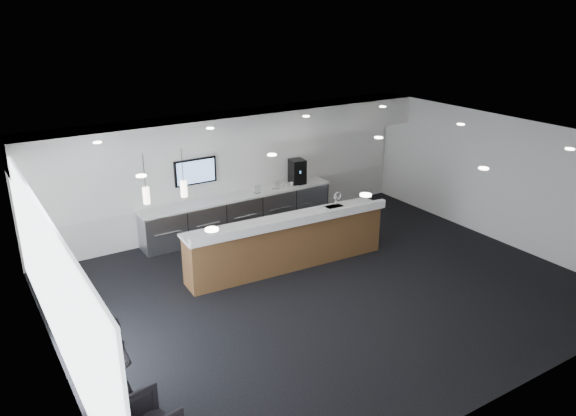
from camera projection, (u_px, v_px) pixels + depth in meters
ground at (325, 290)px, 11.26m from camera, size 10.00×10.00×0.00m
ceiling at (328, 144)px, 10.21m from camera, size 10.00×8.00×0.02m
back_wall at (232, 170)px, 13.90m from camera, size 10.00×0.02×3.00m
left_wall at (51, 288)px, 8.23m from camera, size 0.02×8.00×3.00m
right_wall at (498, 179)px, 13.24m from camera, size 0.02×8.00×3.00m
soffit_bulkhead at (239, 128)px, 13.15m from camera, size 10.00×0.90×0.70m
alcove_panel at (232, 167)px, 13.84m from camera, size 9.80×0.06×1.40m
window_blinds_wall at (54, 287)px, 8.25m from camera, size 0.04×7.36×2.55m
back_credenza at (240, 213)px, 13.97m from camera, size 5.06×0.66×0.95m
wall_tv at (195, 172)px, 13.28m from camera, size 1.05×0.08×0.62m
pendant_left at (191, 194)px, 9.90m from camera, size 0.12×0.12×0.30m
pendant_right at (153, 201)px, 9.55m from camera, size 0.12×0.12×0.30m
ceiling_can_lights at (328, 146)px, 10.22m from camera, size 7.00×5.00×0.02m
service_counter at (287, 242)px, 12.06m from camera, size 4.62×1.02×1.49m
coffee_machine at (297, 171)px, 14.63m from camera, size 0.41×0.51×0.63m
info_sign_left at (258, 189)px, 13.92m from camera, size 0.15×0.02×0.21m
info_sign_right at (276, 185)px, 14.22m from camera, size 0.16×0.05×0.21m
lounge_guest at (114, 375)px, 7.40m from camera, size 0.68×0.71×1.64m
cup_0 at (296, 183)px, 14.56m from camera, size 0.10×0.10×0.10m
cup_1 at (291, 184)px, 14.49m from camera, size 0.14×0.14×0.10m
cup_2 at (287, 185)px, 14.42m from camera, size 0.13×0.13×0.10m
cup_3 at (282, 186)px, 14.35m from camera, size 0.13×0.13×0.10m
cup_4 at (278, 187)px, 14.28m from camera, size 0.14×0.14×0.10m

